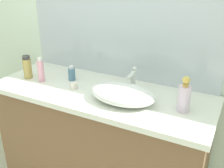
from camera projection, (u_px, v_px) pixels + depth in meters
bathroom_wall_rear at (114, 24)px, 1.96m from camera, size 6.00×0.06×2.60m
vanity_counter at (101, 146)px, 2.01m from camera, size 1.52×0.58×0.91m
sink_basin at (123, 94)px, 1.66m from camera, size 0.42×0.27×0.11m
faucet at (133, 79)px, 1.77m from camera, size 0.03×0.12×0.17m
soap_dispenser at (184, 97)px, 1.54m from camera, size 0.07×0.07×0.22m
lotion_bottle at (41, 70)px, 1.94m from camera, size 0.05×0.05×0.18m
perfume_bottle at (72, 74)px, 1.97m from camera, size 0.05×0.05×0.11m
spray_can at (27, 67)px, 2.00m from camera, size 0.06×0.06×0.17m
candle_jar at (74, 86)px, 1.85m from camera, size 0.05×0.05×0.04m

